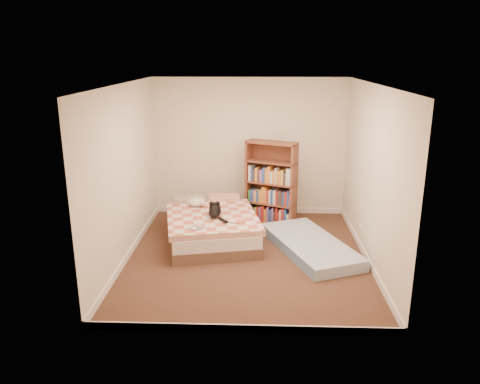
{
  "coord_description": "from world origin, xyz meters",
  "views": [
    {
      "loc": [
        0.14,
        -6.4,
        2.9
      ],
      "look_at": [
        -0.11,
        0.3,
        0.91
      ],
      "focal_mm": 35.0,
      "sensor_mm": 36.0,
      "label": 1
    }
  ],
  "objects_px": {
    "bed": "(212,225)",
    "floor_mattress": "(310,246)",
    "bookshelf": "(271,193)",
    "black_cat": "(215,211)",
    "white_dog": "(197,202)"
  },
  "relations": [
    {
      "from": "floor_mattress",
      "to": "bookshelf",
      "type": "bearing_deg",
      "value": 92.81
    },
    {
      "from": "floor_mattress",
      "to": "black_cat",
      "type": "xyz_separation_m",
      "value": [
        -1.47,
        0.29,
        0.44
      ]
    },
    {
      "from": "bookshelf",
      "to": "black_cat",
      "type": "relative_size",
      "value": 2.01
    },
    {
      "from": "bookshelf",
      "to": "white_dog",
      "type": "relative_size",
      "value": 4.27
    },
    {
      "from": "bed",
      "to": "floor_mattress",
      "type": "xyz_separation_m",
      "value": [
        1.54,
        -0.45,
        -0.14
      ]
    },
    {
      "from": "bed",
      "to": "floor_mattress",
      "type": "height_order",
      "value": "bed"
    },
    {
      "from": "bed",
      "to": "white_dog",
      "type": "height_order",
      "value": "white_dog"
    },
    {
      "from": "bookshelf",
      "to": "black_cat",
      "type": "bearing_deg",
      "value": -110.24
    },
    {
      "from": "bookshelf",
      "to": "black_cat",
      "type": "height_order",
      "value": "bookshelf"
    },
    {
      "from": "bookshelf",
      "to": "white_dog",
      "type": "height_order",
      "value": "bookshelf"
    },
    {
      "from": "bed",
      "to": "white_dog",
      "type": "relative_size",
      "value": 6.17
    },
    {
      "from": "bookshelf",
      "to": "floor_mattress",
      "type": "distance_m",
      "value": 1.44
    },
    {
      "from": "bookshelf",
      "to": "floor_mattress",
      "type": "bearing_deg",
      "value": -42.35
    },
    {
      "from": "bed",
      "to": "black_cat",
      "type": "distance_m",
      "value": 0.34
    },
    {
      "from": "bookshelf",
      "to": "floor_mattress",
      "type": "xyz_separation_m",
      "value": [
        0.58,
        -1.24,
        -0.46
      ]
    }
  ]
}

